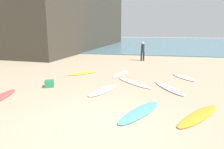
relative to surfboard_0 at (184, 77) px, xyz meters
The scene contains 14 objects.
ground_plane 7.49m from the surfboard_0, 115.91° to the right, with size 120.00×120.00×0.00m, color tan.
ocean_water 29.50m from the surfboard_0, 96.37° to the left, with size 120.00×40.00×0.08m, color slate.
coastal_headland 30.69m from the surfboard_0, 145.80° to the left, with size 31.69×25.62×8.52m, color #3D382D.
surfboard_0 is the anchor object (origin of this frame).
surfboard_1 2.67m from the surfboard_0, 111.13° to the right, with size 0.49×2.33×0.09m, color white.
surfboard_2 3.72m from the surfboard_0, behind, with size 0.53×2.12×0.06m, color white.
surfboard_3 9.47m from the surfboard_0, 146.04° to the right, with size 0.50×2.26×0.08m, color #DF524F.
surfboard_4 5.51m from the surfboard_0, 92.09° to the right, with size 0.51×2.56×0.07m, color orange.
surfboard_5 6.12m from the surfboard_0, behind, with size 0.56×1.91×0.06m, color yellow.
surfboard_6 5.98m from the surfboard_0, 110.57° to the right, with size 0.58×2.45×0.07m, color #519DDF.
surfboard_7 3.25m from the surfboard_0, 145.80° to the right, with size 0.50×2.58×0.07m, color #E9EDC5.
surfboard_8 5.24m from the surfboard_0, 138.77° to the right, with size 0.60×2.09×0.08m, color white.
beachgoer_near 6.58m from the surfboard_0, 115.02° to the left, with size 0.34×0.29×1.64m.
beach_cooler 7.47m from the surfboard_0, 153.74° to the right, with size 0.45×0.41×0.32m, color #287F51.
Camera 1 is at (1.59, -5.47, 2.83)m, focal length 33.06 mm.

